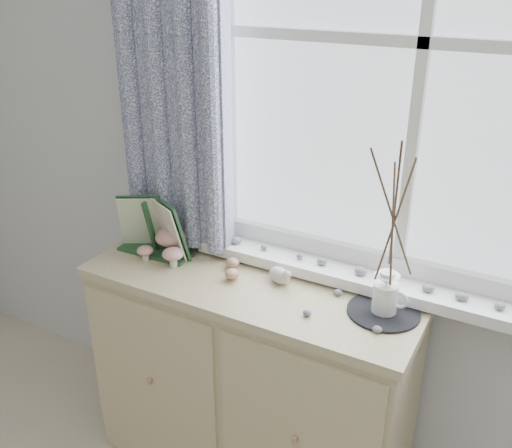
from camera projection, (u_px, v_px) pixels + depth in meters
name	position (u px, v px, depth m)	size (l,w,h in m)	color
sideboard	(250.00, 379.00, 2.15)	(1.20, 0.45, 0.85)	#CBBC8E
botanical_book	(148.00, 228.00, 2.10)	(0.33, 0.13, 0.23)	#204426
toadstool_cluster	(168.00, 243.00, 2.11)	(0.19, 0.17, 0.11)	beige
wooden_eggs	(232.00, 268.00, 2.01)	(0.09, 0.11, 0.06)	tan
songbird_figurine	(280.00, 275.00, 1.96)	(0.12, 0.06, 0.06)	beige
crocheted_doily	(383.00, 312.00, 1.80)	(0.23, 0.23, 0.01)	black
twig_pitcher	(394.00, 214.00, 1.66)	(0.21, 0.21, 0.59)	white
sideboard_pebbles	(332.00, 302.00, 1.84)	(0.33, 0.23, 0.02)	gray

